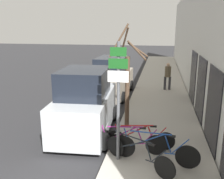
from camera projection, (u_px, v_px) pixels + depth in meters
name	position (u px, v px, depth m)	size (l,w,h in m)	color
ground_plane	(117.00, 93.00, 15.23)	(80.00, 80.00, 0.00)	#28282B
sidewalk_curb	(160.00, 84.00, 17.40)	(3.20, 32.00, 0.15)	#ADA89E
building_facade	(190.00, 38.00, 16.19)	(0.23, 32.00, 6.50)	silver
signpost	(118.00, 95.00, 6.92)	(0.58, 0.11, 3.45)	#595B60
bicycle_0	(138.00, 154.00, 6.92)	(1.99, 1.30, 0.87)	black
bicycle_1	(155.00, 150.00, 7.14)	(2.49, 0.56, 0.94)	black
bicycle_2	(129.00, 141.00, 7.69)	(2.33, 0.44, 0.90)	black
bicycle_3	(140.00, 138.00, 7.95)	(2.19, 0.44, 0.83)	black
parked_car_0	(85.00, 105.00, 9.41)	(2.25, 4.25, 2.48)	#B2B7BC
parked_car_1	(112.00, 78.00, 14.54)	(2.09, 4.68, 2.29)	gray
pedestrian_near	(168.00, 74.00, 15.33)	(0.43, 0.37, 1.67)	#333338
street_tree	(127.00, 82.00, 9.53)	(1.43, 1.43, 3.94)	#4C3828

